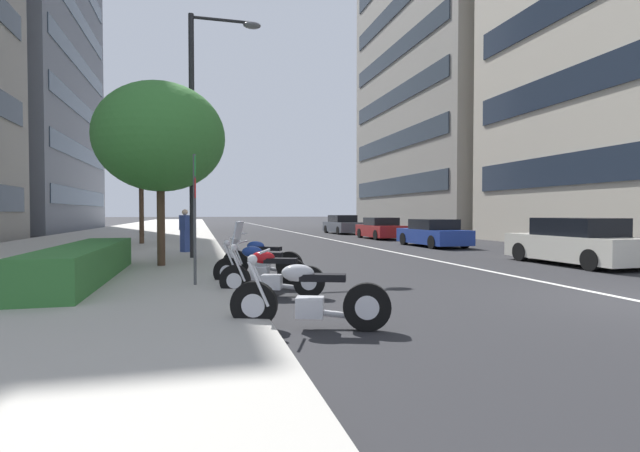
% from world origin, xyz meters
% --- Properties ---
extents(sidewalk_right_plaza, '(160.00, 10.55, 0.15)m').
position_xyz_m(sidewalk_right_plaza, '(30.00, 12.19, 0.07)').
color(sidewalk_right_plaza, '#B2ADA3').
rests_on(sidewalk_right_plaza, ground).
extents(lane_centre_stripe, '(110.00, 0.16, 0.01)m').
position_xyz_m(lane_centre_stripe, '(35.00, 0.00, 0.00)').
color(lane_centre_stripe, silver).
rests_on(lane_centre_stripe, ground).
extents(motorcycle_second_in_row, '(0.94, 2.16, 1.11)m').
position_xyz_m(motorcycle_second_in_row, '(-0.35, 6.39, 0.42)').
color(motorcycle_second_in_row, black).
rests_on(motorcycle_second_in_row, ground).
extents(motorcycle_far_end_row, '(0.94, 1.98, 1.46)m').
position_xyz_m(motorcycle_far_end_row, '(2.35, 6.54, 0.43)').
color(motorcycle_far_end_row, black).
rests_on(motorcycle_far_end_row, ground).
extents(motorcycle_by_sign_pole, '(0.96, 1.98, 1.10)m').
position_xyz_m(motorcycle_by_sign_pole, '(3.57, 6.60, 0.42)').
color(motorcycle_by_sign_pole, black).
rests_on(motorcycle_by_sign_pole, ground).
extents(motorcycle_mid_row, '(1.16, 1.91, 1.12)m').
position_xyz_m(motorcycle_mid_row, '(5.08, 6.34, 0.43)').
color(motorcycle_mid_row, black).
rests_on(motorcycle_mid_row, ground).
extents(car_far_down_avenue, '(4.45, 1.88, 1.47)m').
position_xyz_m(car_far_down_avenue, '(5.53, -3.55, 0.69)').
color(car_far_down_avenue, beige).
rests_on(car_far_down_avenue, ground).
extents(car_approaching_light, '(4.38, 1.97, 1.33)m').
position_xyz_m(car_approaching_light, '(14.02, -3.17, 0.62)').
color(car_approaching_light, navy).
rests_on(car_approaching_light, ground).
extents(car_mid_block_traffic, '(4.26, 1.93, 1.34)m').
position_xyz_m(car_mid_block_traffic, '(21.05, -3.26, 0.62)').
color(car_mid_block_traffic, maroon).
rests_on(car_mid_block_traffic, ground).
extents(car_lead_in_lane, '(4.66, 1.99, 1.47)m').
position_xyz_m(car_lead_in_lane, '(28.78, -3.12, 0.69)').
color(car_lead_in_lane, '#4C515B').
rests_on(car_lead_in_lane, ground).
extents(parking_sign_by_curb, '(0.32, 0.06, 2.68)m').
position_xyz_m(parking_sign_by_curb, '(3.30, 7.94, 1.83)').
color(parking_sign_by_curb, '#47494C').
rests_on(parking_sign_by_curb, sidewalk_right_plaza).
extents(street_lamp_with_banners, '(1.26, 2.38, 8.00)m').
position_xyz_m(street_lamp_with_banners, '(9.44, 7.72, 4.95)').
color(street_lamp_with_banners, '#232326').
rests_on(street_lamp_with_banners, sidewalk_right_plaza).
extents(clipped_hedge_bed, '(6.48, 1.10, 0.76)m').
position_xyz_m(clipped_hedge_bed, '(4.66, 10.32, 0.53)').
color(clipped_hedge_bed, '#337033').
rests_on(clipped_hedge_bed, sidewalk_right_plaza).
extents(street_tree_near_plaza_corner, '(3.57, 3.57, 5.12)m').
position_xyz_m(street_tree_near_plaza_corner, '(7.21, 8.89, 3.74)').
color(street_tree_near_plaza_corner, '#473323').
rests_on(street_tree_near_plaza_corner, sidewalk_right_plaza).
extents(street_tree_far_plaza, '(3.01, 3.01, 5.57)m').
position_xyz_m(street_tree_far_plaza, '(17.50, 10.52, 4.42)').
color(street_tree_far_plaza, '#473323').
rests_on(street_tree_far_plaza, sidewalk_right_plaza).
extents(pedestrian_on_plaza, '(0.48, 0.44, 1.62)m').
position_xyz_m(pedestrian_on_plaza, '(11.88, 8.36, 0.96)').
color(pedestrian_on_plaza, '#33478C').
rests_on(pedestrian_on_plaza, sidewalk_right_plaza).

